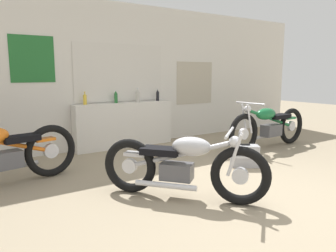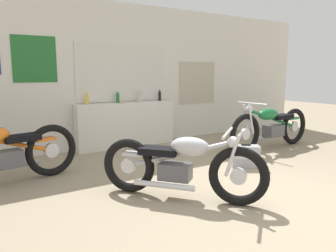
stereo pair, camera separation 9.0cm
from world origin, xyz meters
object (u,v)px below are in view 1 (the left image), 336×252
(motorcycle_green, at_px, (269,126))
(motorcycle_orange, at_px, (0,155))
(motorcycle_silver, at_px, (182,165))
(bottle_left_center, at_px, (116,97))
(hard_case_silver, at_px, (245,156))
(bottle_center, at_px, (138,96))
(bottle_right_center, at_px, (158,95))
(bottle_leftmost, at_px, (85,99))

(motorcycle_green, distance_m, motorcycle_orange, 4.64)
(motorcycle_orange, height_order, motorcycle_silver, motorcycle_orange)
(motorcycle_green, relative_size, motorcycle_silver, 1.37)
(motorcycle_green, bearing_deg, motorcycle_orange, 174.60)
(bottle_left_center, relative_size, motorcycle_silver, 0.16)
(hard_case_silver, bearing_deg, motorcycle_green, 25.11)
(bottle_center, distance_m, bottle_right_center, 0.49)
(bottle_leftmost, bearing_deg, bottle_center, -3.64)
(motorcycle_silver, bearing_deg, motorcycle_green, 21.26)
(bottle_leftmost, xyz_separation_m, motorcycle_orange, (-1.59, -1.28, -0.55))
(bottle_right_center, relative_size, motorcycle_orange, 0.12)
(bottle_right_center, bearing_deg, motorcycle_orange, -158.23)
(bottle_right_center, distance_m, motorcycle_orange, 3.43)
(bottle_center, height_order, motorcycle_silver, bottle_center)
(motorcycle_green, bearing_deg, bottle_right_center, 131.23)
(bottle_right_center, relative_size, motorcycle_silver, 0.16)
(bottle_right_center, bearing_deg, bottle_left_center, 178.58)
(bottle_left_center, height_order, motorcycle_green, bottle_left_center)
(bottle_center, distance_m, motorcycle_green, 2.64)
(bottle_left_center, distance_m, motorcycle_green, 3.02)
(bottle_center, relative_size, motorcycle_silver, 0.17)
(motorcycle_green, distance_m, hard_case_silver, 1.49)
(bottle_left_center, xyz_separation_m, motorcycle_silver, (-0.51, -2.85, -0.59))
(bottle_left_center, relative_size, bottle_center, 0.90)
(bottle_left_center, distance_m, hard_case_silver, 2.71)
(bottle_leftmost, height_order, motorcycle_silver, bottle_leftmost)
(motorcycle_green, xyz_separation_m, motorcycle_orange, (-4.62, 0.44, -0.00))
(motorcycle_orange, bearing_deg, bottle_leftmost, 38.94)
(bottle_left_center, distance_m, motorcycle_silver, 2.96)
(motorcycle_silver, bearing_deg, hard_case_silver, 17.92)
(hard_case_silver, bearing_deg, motorcycle_silver, -162.08)
(hard_case_silver, bearing_deg, motorcycle_orange, 162.23)
(bottle_leftmost, relative_size, hard_case_silver, 0.50)
(motorcycle_orange, bearing_deg, motorcycle_green, -5.40)
(bottle_left_center, bearing_deg, motorcycle_green, -35.33)
(bottle_center, xyz_separation_m, motorcycle_orange, (-2.65, -1.22, -0.57))
(bottle_leftmost, distance_m, motorcycle_silver, 2.92)
(bottle_leftmost, relative_size, motorcycle_silver, 0.14)
(hard_case_silver, bearing_deg, bottle_center, 105.93)
(motorcycle_orange, bearing_deg, bottle_left_center, 30.10)
(bottle_leftmost, bearing_deg, hard_case_silver, -53.89)
(bottle_center, height_order, motorcycle_green, bottle_center)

